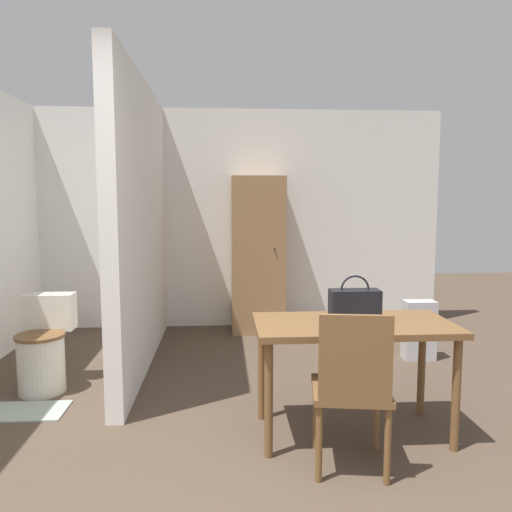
% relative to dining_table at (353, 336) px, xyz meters
% --- Properties ---
extents(wall_back, '(5.11, 0.12, 2.50)m').
position_rel_dining_table_xyz_m(wall_back, '(-0.82, 2.86, 0.62)').
color(wall_back, white).
rests_on(wall_back, ground_plane).
extents(partition_wall, '(0.12, 2.59, 2.50)m').
position_rel_dining_table_xyz_m(partition_wall, '(-1.52, 1.51, 0.62)').
color(partition_wall, white).
rests_on(partition_wall, ground_plane).
extents(dining_table, '(1.22, 0.63, 0.72)m').
position_rel_dining_table_xyz_m(dining_table, '(0.00, 0.00, 0.00)').
color(dining_table, brown).
rests_on(dining_table, ground_plane).
extents(wooden_chair, '(0.47, 0.47, 0.90)m').
position_rel_dining_table_xyz_m(wooden_chair, '(-0.12, -0.45, -0.15)').
color(wooden_chair, brown).
rests_on(wooden_chair, ground_plane).
extents(toilet, '(0.38, 0.52, 0.72)m').
position_rel_dining_table_xyz_m(toilet, '(-2.20, 0.90, -0.31)').
color(toilet, silver).
rests_on(toilet, ground_plane).
extents(handbag, '(0.30, 0.13, 0.30)m').
position_rel_dining_table_xyz_m(handbag, '(-0.01, -0.07, 0.20)').
color(handbag, black).
rests_on(handbag, dining_table).
extents(wooden_cabinet, '(0.59, 0.48, 1.73)m').
position_rel_dining_table_xyz_m(wooden_cabinet, '(-0.41, 2.55, 0.23)').
color(wooden_cabinet, '#997047').
rests_on(wooden_cabinet, ground_plane).
extents(bath_mat, '(0.58, 0.34, 0.01)m').
position_rel_dining_table_xyz_m(bath_mat, '(-2.20, 0.46, -0.63)').
color(bath_mat, '#99A899').
rests_on(bath_mat, ground_plane).
extents(space_heater, '(0.28, 0.17, 0.55)m').
position_rel_dining_table_xyz_m(space_heater, '(1.01, 1.43, -0.36)').
color(space_heater, '#BCBCC1').
rests_on(space_heater, ground_plane).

